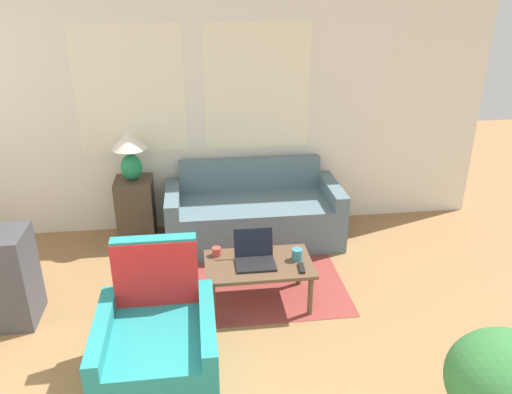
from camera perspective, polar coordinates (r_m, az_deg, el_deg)
wall_back at (r=5.35m, az=-6.07°, el=9.71°), size 6.20×0.06×2.60m
rug at (r=4.90m, az=-0.58°, el=-8.07°), size 1.62×1.77×0.01m
couch at (r=5.33m, az=-0.32°, el=-2.05°), size 1.81×0.80×0.81m
armchair at (r=3.62m, az=-11.13°, el=-16.32°), size 0.79×0.84×0.94m
side_table at (r=5.43m, az=-13.55°, el=-1.42°), size 0.38×0.38×0.69m
table_lamp at (r=5.19m, az=-14.24°, el=5.29°), size 0.36×0.36×0.52m
coffee_table at (r=4.24m, az=0.30°, el=-8.05°), size 0.90×0.55×0.39m
laptop at (r=4.20m, az=-0.15°, el=-6.76°), size 0.33×0.31×0.25m
cup_navy at (r=4.32m, az=-4.54°, el=-6.23°), size 0.08×0.08×0.07m
cup_yellow at (r=4.26m, az=4.72°, el=-6.55°), size 0.09×0.09×0.10m
tv_remote at (r=4.14m, az=5.23°, el=-8.09°), size 0.06×0.15×0.02m
potted_plant at (r=3.26m, az=27.11°, el=-18.94°), size 0.72×0.72×0.80m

